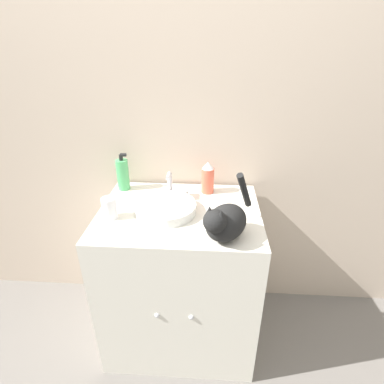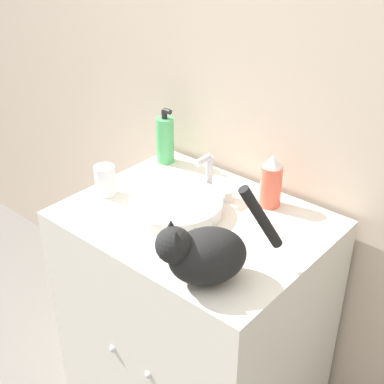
{
  "view_description": "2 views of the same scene",
  "coord_description": "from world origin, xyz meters",
  "px_view_note": "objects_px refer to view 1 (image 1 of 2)",
  "views": [
    {
      "loc": [
        0.14,
        -0.93,
        1.55
      ],
      "look_at": [
        0.06,
        0.28,
        0.93
      ],
      "focal_mm": 28.0,
      "sensor_mm": 36.0,
      "label": 1
    },
    {
      "loc": [
        0.88,
        -0.74,
        1.69
      ],
      "look_at": [
        0.04,
        0.24,
        0.94
      ],
      "focal_mm": 50.0,
      "sensor_mm": 36.0,
      "label": 2
    }
  ],
  "objects_px": {
    "soap_bottle": "(123,174)",
    "spray_bottle": "(208,178)",
    "cup": "(109,208)",
    "cat": "(225,221)"
  },
  "relations": [
    {
      "from": "soap_bottle",
      "to": "spray_bottle",
      "type": "bearing_deg",
      "value": -1.19
    },
    {
      "from": "cup",
      "to": "spray_bottle",
      "type": "bearing_deg",
      "value": 33.41
    },
    {
      "from": "spray_bottle",
      "to": "cat",
      "type": "bearing_deg",
      "value": -79.59
    },
    {
      "from": "cat",
      "to": "spray_bottle",
      "type": "relative_size",
      "value": 1.81
    },
    {
      "from": "soap_bottle",
      "to": "cup",
      "type": "distance_m",
      "value": 0.3
    },
    {
      "from": "cat",
      "to": "cup",
      "type": "xyz_separation_m",
      "value": [
        -0.51,
        0.13,
        -0.03
      ]
    },
    {
      "from": "cat",
      "to": "cup",
      "type": "distance_m",
      "value": 0.53
    },
    {
      "from": "soap_bottle",
      "to": "spray_bottle",
      "type": "xyz_separation_m",
      "value": [
        0.45,
        -0.01,
        -0.0
      ]
    },
    {
      "from": "spray_bottle",
      "to": "cup",
      "type": "height_order",
      "value": "spray_bottle"
    },
    {
      "from": "cup",
      "to": "soap_bottle",
      "type": "bearing_deg",
      "value": 93.16
    }
  ]
}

